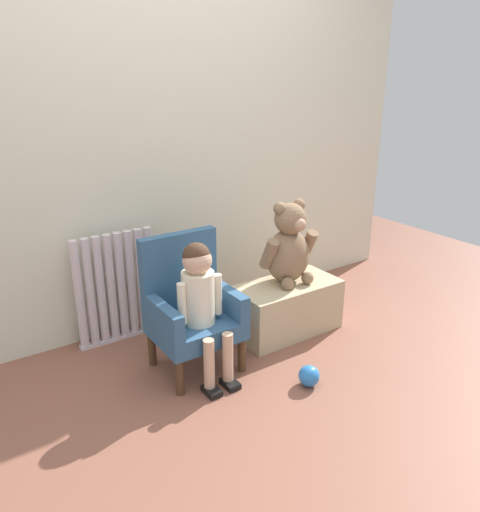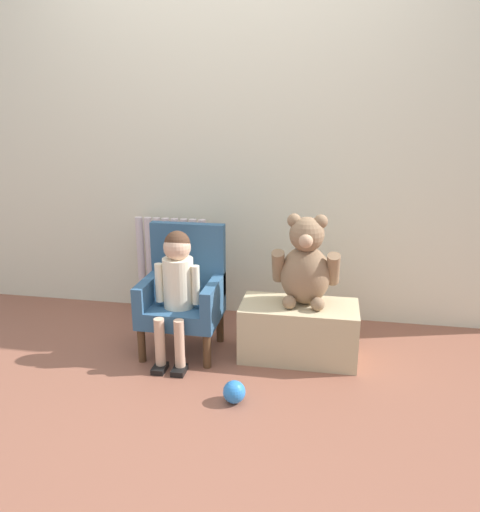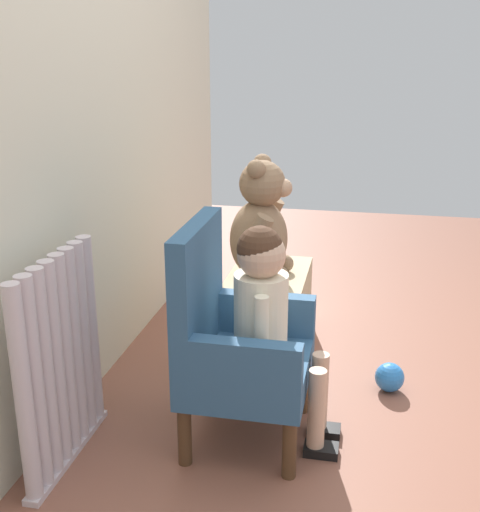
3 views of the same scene
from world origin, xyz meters
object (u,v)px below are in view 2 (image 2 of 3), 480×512
Objects in this scene: child_figure at (177,277)px; low_bench at (299,331)px; toy_ball at (234,392)px; child_armchair at (184,292)px; large_teddy_bear at (306,265)px; radiator at (172,267)px.

child_figure reaches higher than low_bench.
toy_ball is at bearing -45.44° from child_figure.
child_armchair is 1.43× the size of large_teddy_bear.
radiator is 1.03× the size of low_bench.
radiator is at bearing 121.94° from toy_ball.
radiator reaches higher than toy_ball.
large_teddy_bear is at bearing 61.98° from toy_ball.
radiator is 1.21m from toy_ball.
child_figure is at bearing -69.21° from radiator.
child_figure is 1.12× the size of low_bench.
child_figure reaches higher than toy_ball.
child_armchair is 1.12× the size of low_bench.
toy_ball is (-0.29, -0.55, -0.48)m from large_teddy_bear.
large_teddy_bear is (0.69, 0.03, 0.19)m from child_armchair.
child_armchair is at bearing -64.82° from radiator.
large_teddy_bear is (0.92, -0.45, 0.21)m from radiator.
low_bench is at bearing -130.01° from large_teddy_bear.
large_teddy_bear reaches higher than child_figure.
radiator is at bearing 115.18° from child_armchair.
child_armchair is (0.23, -0.48, 0.01)m from radiator.
radiator is at bearing 151.70° from low_bench.
low_bench is 0.38m from large_teddy_bear.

